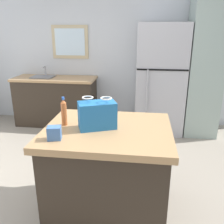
{
  "coord_description": "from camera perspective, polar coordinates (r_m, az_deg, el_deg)",
  "views": [
    {
      "loc": [
        0.55,
        -2.24,
        1.76
      ],
      "look_at": [
        0.24,
        0.08,
        0.95
      ],
      "focal_mm": 39.33,
      "sensor_mm": 36.0,
      "label": 1
    }
  ],
  "objects": [
    {
      "name": "sink_counter",
      "position": [
        4.75,
        -12.91,
        2.62
      ],
      "size": [
        1.5,
        0.6,
        1.08
      ],
      "color": "#33281E",
      "rests_on": "ground"
    },
    {
      "name": "shopping_bag",
      "position": [
        2.18,
        -3.47,
        -0.68
      ],
      "size": [
        0.37,
        0.29,
        0.29
      ],
      "color": "#236BAD",
      "rests_on": "kitchen_island"
    },
    {
      "name": "small_box",
      "position": [
        2.03,
        -13.27,
        -4.77
      ],
      "size": [
        0.12,
        0.1,
        0.11
      ],
      "primitive_type": "cube",
      "rotation": [
        0.0,
        0.0,
        0.21
      ],
      "color": "#4775B7",
      "rests_on": "kitchen_island"
    },
    {
      "name": "ground",
      "position": [
        2.9,
        -5.24,
        -18.47
      ],
      "size": [
        6.26,
        6.26,
        0.0
      ],
      "primitive_type": "plane",
      "color": "#9E9384"
    },
    {
      "name": "kitchen_island",
      "position": [
        2.43,
        -0.95,
        -13.52
      ],
      "size": [
        1.14,
        0.95,
        0.9
      ],
      "color": "#33281E",
      "rests_on": "ground"
    },
    {
      "name": "bottle",
      "position": [
        2.29,
        -11.1,
        -0.1
      ],
      "size": [
        0.05,
        0.05,
        0.27
      ],
      "color": "#C66633",
      "rests_on": "kitchen_island"
    },
    {
      "name": "refrigerator",
      "position": [
        4.31,
        11.17,
        7.4
      ],
      "size": [
        0.81,
        0.71,
        1.84
      ],
      "color": "#B7B7BC",
      "rests_on": "ground"
    },
    {
      "name": "back_wall",
      "position": [
        4.68,
        0.6,
        13.81
      ],
      "size": [
        5.21,
        0.13,
        2.67
      ],
      "color": "silver",
      "rests_on": "ground"
    },
    {
      "name": "tall_cabinet",
      "position": [
        4.37,
        20.56,
        9.46
      ],
      "size": [
        0.54,
        0.63,
        2.25
      ],
      "color": "#9EB2A8",
      "rests_on": "ground"
    }
  ]
}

